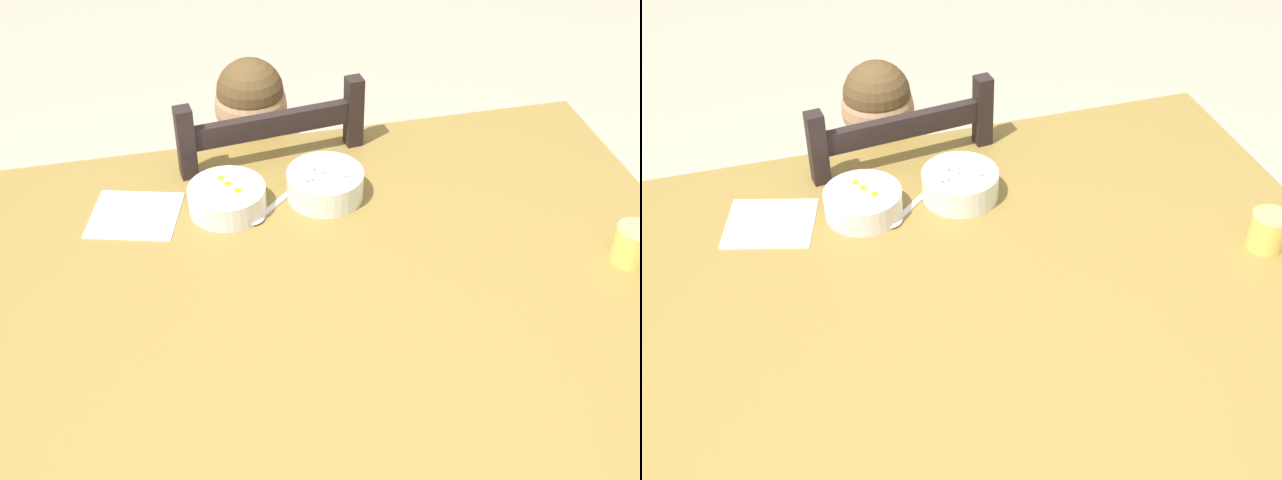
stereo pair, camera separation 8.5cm
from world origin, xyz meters
The scene contains 8 objects.
dining_table centered at (0.00, 0.00, 0.68)m, with size 1.36×1.07×0.78m.
dining_chair centered at (-0.09, 0.58, 0.45)m, with size 0.47×0.47×0.94m.
child_figure centered at (-0.09, 0.58, 0.62)m, with size 0.32×0.32×0.94m.
bowl_of_peas centered at (0.01, 0.28, 0.81)m, with size 0.16×0.16×0.06m.
bowl_of_carrots centered at (-0.19, 0.28, 0.81)m, with size 0.16×0.16×0.06m.
spoon centered at (-0.13, 0.25, 0.78)m, with size 0.12×0.11×0.01m.
drinking_cup centered at (0.53, -0.04, 0.81)m, with size 0.07×0.07×0.07m, color #EFD15C.
paper_napkin centered at (-0.38, 0.31, 0.78)m, with size 0.18×0.16×0.00m, color white.
Camera 2 is at (-0.40, -1.09, 1.84)m, focal length 47.60 mm.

